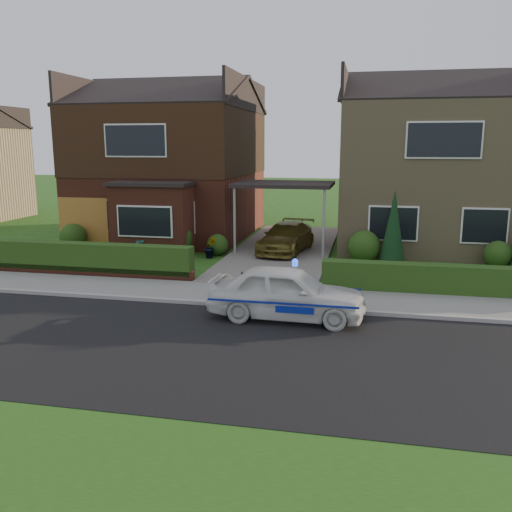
# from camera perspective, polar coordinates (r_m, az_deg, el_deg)

# --- Properties ---
(ground) EXTENTS (120.00, 120.00, 0.00)m
(ground) POSITION_cam_1_polar(r_m,az_deg,el_deg) (11.69, -5.62, -9.68)
(ground) COLOR #1D4B14
(ground) RESTS_ON ground
(road) EXTENTS (60.00, 6.00, 0.02)m
(road) POSITION_cam_1_polar(r_m,az_deg,el_deg) (11.69, -5.62, -9.68)
(road) COLOR black
(road) RESTS_ON ground
(kerb) EXTENTS (60.00, 0.16, 0.12)m
(kerb) POSITION_cam_1_polar(r_m,az_deg,el_deg) (14.45, -2.00, -5.18)
(kerb) COLOR #9E9993
(kerb) RESTS_ON ground
(sidewalk) EXTENTS (60.00, 2.00, 0.10)m
(sidewalk) POSITION_cam_1_polar(r_m,az_deg,el_deg) (15.43, -1.07, -4.12)
(sidewalk) COLOR slate
(sidewalk) RESTS_ON ground
(grass_verge) EXTENTS (60.00, 4.00, 0.01)m
(grass_verge) POSITION_cam_1_polar(r_m,az_deg,el_deg) (7.61, -17.90, -22.84)
(grass_verge) COLOR #1D4B14
(grass_verge) RESTS_ON ground
(driveway) EXTENTS (3.80, 12.00, 0.12)m
(driveway) POSITION_cam_1_polar(r_m,az_deg,el_deg) (22.03, 2.94, 0.69)
(driveway) COLOR #666059
(driveway) RESTS_ON ground
(house_left) EXTENTS (7.50, 9.53, 7.25)m
(house_left) POSITION_cam_1_polar(r_m,az_deg,el_deg) (25.93, -8.88, 10.56)
(house_left) COLOR brown
(house_left) RESTS_ON ground
(house_right) EXTENTS (7.50, 8.06, 7.25)m
(house_right) POSITION_cam_1_polar(r_m,az_deg,el_deg) (24.50, 17.90, 9.74)
(house_right) COLOR tan
(house_right) RESTS_ON ground
(carport_link) EXTENTS (3.80, 3.00, 2.77)m
(carport_link) POSITION_cam_1_polar(r_m,az_deg,el_deg) (21.64, 2.99, 7.43)
(carport_link) COLOR black
(carport_link) RESTS_ON ground
(garage_door) EXTENTS (2.20, 0.10, 2.10)m
(garage_door) POSITION_cam_1_polar(r_m,az_deg,el_deg) (23.62, -17.67, 3.33)
(garage_door) COLOR #955E20
(garage_door) RESTS_ON ground
(dwarf_wall) EXTENTS (7.70, 0.25, 0.36)m
(dwarf_wall) POSITION_cam_1_polar(r_m,az_deg,el_deg) (18.59, -17.92, -1.55)
(dwarf_wall) COLOR brown
(dwarf_wall) RESTS_ON ground
(hedge_left) EXTENTS (7.50, 0.55, 0.90)m
(hedge_left) POSITION_cam_1_polar(r_m,az_deg,el_deg) (18.75, -17.66, -1.98)
(hedge_left) COLOR #1B3811
(hedge_left) RESTS_ON ground
(hedge_right) EXTENTS (7.50, 0.55, 0.80)m
(hedge_right) POSITION_cam_1_polar(r_m,az_deg,el_deg) (16.47, 20.10, -4.00)
(hedge_right) COLOR #1B3811
(hedge_right) RESTS_ON ground
(shrub_left_far) EXTENTS (1.08, 1.08, 1.08)m
(shrub_left_far) POSITION_cam_1_polar(r_m,az_deg,el_deg) (23.42, -18.68, 1.94)
(shrub_left_far) COLOR #1B3811
(shrub_left_far) RESTS_ON ground
(shrub_left_mid) EXTENTS (1.32, 1.32, 1.32)m
(shrub_left_mid) POSITION_cam_1_polar(r_m,az_deg,el_deg) (21.30, -8.47, 1.84)
(shrub_left_mid) COLOR #1B3811
(shrub_left_mid) RESTS_ON ground
(shrub_left_near) EXTENTS (0.84, 0.84, 0.84)m
(shrub_left_near) POSITION_cam_1_polar(r_m,az_deg,el_deg) (21.13, -4.09, 1.20)
(shrub_left_near) COLOR #1B3811
(shrub_left_near) RESTS_ON ground
(shrub_right_near) EXTENTS (1.20, 1.20, 1.20)m
(shrub_right_near) POSITION_cam_1_polar(r_m,az_deg,el_deg) (20.11, 11.28, 0.98)
(shrub_right_near) COLOR #1B3811
(shrub_right_near) RESTS_ON ground
(shrub_right_mid) EXTENTS (0.96, 0.96, 0.96)m
(shrub_right_mid) POSITION_cam_1_polar(r_m,az_deg,el_deg) (20.71, 24.09, 0.16)
(shrub_right_mid) COLOR #1B3811
(shrub_right_mid) RESTS_ON ground
(conifer_a) EXTENTS (0.90, 0.90, 2.60)m
(conifer_a) POSITION_cam_1_polar(r_m,az_deg,el_deg) (19.81, 14.25, 2.75)
(conifer_a) COLOR black
(conifer_a) RESTS_ON ground
(police_car) EXTENTS (3.56, 3.92, 1.48)m
(police_car) POSITION_cam_1_polar(r_m,az_deg,el_deg) (13.37, 3.26, -3.91)
(police_car) COLOR silver
(police_car) RESTS_ON ground
(driveway_car) EXTENTS (2.07, 4.02, 1.11)m
(driveway_car) POSITION_cam_1_polar(r_m,az_deg,el_deg) (21.23, 3.19, 1.96)
(driveway_car) COLOR brown
(driveway_car) RESTS_ON driveway
(potted_plant_a) EXTENTS (0.44, 0.35, 0.75)m
(potted_plant_a) POSITION_cam_1_polar(r_m,az_deg,el_deg) (21.11, -12.14, 0.83)
(potted_plant_a) COLOR gray
(potted_plant_a) RESTS_ON ground
(potted_plant_b) EXTENTS (0.56, 0.51, 0.83)m
(potted_plant_b) POSITION_cam_1_polar(r_m,az_deg,el_deg) (20.59, -4.81, 0.89)
(potted_plant_b) COLOR gray
(potted_plant_b) RESTS_ON ground
(potted_plant_c) EXTENTS (0.52, 0.52, 0.77)m
(potted_plant_c) POSITION_cam_1_polar(r_m,az_deg,el_deg) (19.22, -12.67, -0.21)
(potted_plant_c) COLOR gray
(potted_plant_c) RESTS_ON ground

